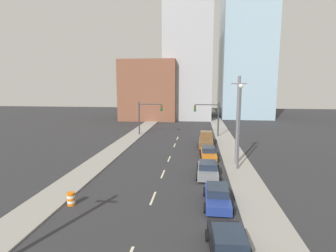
{
  "coord_description": "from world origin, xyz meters",
  "views": [
    {
      "loc": [
        3.36,
        -3.14,
        8.56
      ],
      "look_at": [
        -1.44,
        38.0,
        2.2
      ],
      "focal_mm": 28.0,
      "sensor_mm": 36.0,
      "label": 1
    }
  ],
  "objects_px": {
    "street_lamp": "(239,121)",
    "sedan_gray": "(208,169)",
    "utility_pole_right_mid": "(238,120)",
    "traffic_barrel": "(71,199)",
    "pickup_truck_brown": "(206,140)",
    "traffic_signal_left": "(146,114)",
    "sedan_orange": "(208,153)",
    "traffic_signal_right": "(211,114)",
    "sedan_black": "(229,246)",
    "sedan_blue": "(217,196)"
  },
  "relations": [
    {
      "from": "sedan_orange",
      "to": "pickup_truck_brown",
      "type": "relative_size",
      "value": 0.71
    },
    {
      "from": "traffic_barrel",
      "to": "sedan_orange",
      "type": "height_order",
      "value": "sedan_orange"
    },
    {
      "from": "traffic_signal_right",
      "to": "pickup_truck_brown",
      "type": "height_order",
      "value": "traffic_signal_right"
    },
    {
      "from": "traffic_signal_right",
      "to": "sedan_gray",
      "type": "distance_m",
      "value": 20.28
    },
    {
      "from": "sedan_black",
      "to": "sedan_gray",
      "type": "height_order",
      "value": "same"
    },
    {
      "from": "traffic_signal_left",
      "to": "sedan_gray",
      "type": "bearing_deg",
      "value": -63.35
    },
    {
      "from": "sedan_orange",
      "to": "pickup_truck_brown",
      "type": "xyz_separation_m",
      "value": [
        -0.09,
        6.8,
        0.16
      ]
    },
    {
      "from": "sedan_orange",
      "to": "pickup_truck_brown",
      "type": "height_order",
      "value": "pickup_truck_brown"
    },
    {
      "from": "sedan_orange",
      "to": "pickup_truck_brown",
      "type": "bearing_deg",
      "value": 89.44
    },
    {
      "from": "street_lamp",
      "to": "sedan_orange",
      "type": "height_order",
      "value": "street_lamp"
    },
    {
      "from": "sedan_gray",
      "to": "sedan_orange",
      "type": "bearing_deg",
      "value": 88.64
    },
    {
      "from": "traffic_signal_right",
      "to": "utility_pole_right_mid",
      "type": "relative_size",
      "value": 0.61
    },
    {
      "from": "sedan_orange",
      "to": "traffic_signal_left",
      "type": "bearing_deg",
      "value": 125.8
    },
    {
      "from": "sedan_gray",
      "to": "pickup_truck_brown",
      "type": "bearing_deg",
      "value": 90.36
    },
    {
      "from": "sedan_blue",
      "to": "sedan_gray",
      "type": "height_order",
      "value": "sedan_blue"
    },
    {
      "from": "sedan_orange",
      "to": "sedan_gray",
      "type": "bearing_deg",
      "value": -93.9
    },
    {
      "from": "traffic_barrel",
      "to": "sedan_black",
      "type": "relative_size",
      "value": 0.21
    },
    {
      "from": "traffic_barrel",
      "to": "pickup_truck_brown",
      "type": "xyz_separation_m",
      "value": [
        10.24,
        20.66,
        0.32
      ]
    },
    {
      "from": "traffic_signal_right",
      "to": "sedan_blue",
      "type": "height_order",
      "value": "traffic_signal_right"
    },
    {
      "from": "utility_pole_right_mid",
      "to": "traffic_barrel",
      "type": "xyz_separation_m",
      "value": [
        -13.22,
        -11.34,
        -4.45
      ]
    },
    {
      "from": "traffic_signal_left",
      "to": "traffic_signal_right",
      "type": "xyz_separation_m",
      "value": [
        11.17,
        0.0,
        0.0
      ]
    },
    {
      "from": "street_lamp",
      "to": "pickup_truck_brown",
      "type": "xyz_separation_m",
      "value": [
        -2.9,
        10.99,
        -4.26
      ]
    },
    {
      "from": "sedan_black",
      "to": "pickup_truck_brown",
      "type": "distance_m",
      "value": 25.35
    },
    {
      "from": "utility_pole_right_mid",
      "to": "street_lamp",
      "type": "xyz_separation_m",
      "value": [
        -0.08,
        -1.67,
        0.13
      ]
    },
    {
      "from": "sedan_gray",
      "to": "traffic_signal_left",
      "type": "bearing_deg",
      "value": 117.85
    },
    {
      "from": "street_lamp",
      "to": "sedan_gray",
      "type": "distance_m",
      "value": 5.82
    },
    {
      "from": "traffic_signal_right",
      "to": "sedan_gray",
      "type": "relative_size",
      "value": 1.23
    },
    {
      "from": "street_lamp",
      "to": "pickup_truck_brown",
      "type": "distance_m",
      "value": 12.14
    },
    {
      "from": "sedan_gray",
      "to": "traffic_signal_right",
      "type": "bearing_deg",
      "value": 87.97
    },
    {
      "from": "sedan_gray",
      "to": "pickup_truck_brown",
      "type": "relative_size",
      "value": 0.74
    },
    {
      "from": "sedan_gray",
      "to": "sedan_orange",
      "type": "distance_m",
      "value": 6.38
    },
    {
      "from": "sedan_blue",
      "to": "traffic_signal_left",
      "type": "bearing_deg",
      "value": 112.54
    },
    {
      "from": "sedan_orange",
      "to": "sedan_blue",
      "type": "bearing_deg",
      "value": -90.47
    },
    {
      "from": "utility_pole_right_mid",
      "to": "traffic_barrel",
      "type": "bearing_deg",
      "value": -139.4
    },
    {
      "from": "sedan_gray",
      "to": "sedan_black",
      "type": "bearing_deg",
      "value": -85.8
    },
    {
      "from": "sedan_gray",
      "to": "street_lamp",
      "type": "bearing_deg",
      "value": 36.46
    },
    {
      "from": "traffic_signal_left",
      "to": "sedan_blue",
      "type": "bearing_deg",
      "value": -68.08
    },
    {
      "from": "traffic_signal_left",
      "to": "utility_pole_right_mid",
      "type": "xyz_separation_m",
      "value": [
        13.21,
        -16.14,
        1.13
      ]
    },
    {
      "from": "street_lamp",
      "to": "sedan_orange",
      "type": "bearing_deg",
      "value": 123.91
    },
    {
      "from": "street_lamp",
      "to": "sedan_blue",
      "type": "height_order",
      "value": "street_lamp"
    },
    {
      "from": "traffic_signal_right",
      "to": "utility_pole_right_mid",
      "type": "bearing_deg",
      "value": -82.78
    },
    {
      "from": "traffic_signal_left",
      "to": "traffic_signal_right",
      "type": "distance_m",
      "value": 11.17
    },
    {
      "from": "street_lamp",
      "to": "sedan_orange",
      "type": "relative_size",
      "value": 1.92
    },
    {
      "from": "pickup_truck_brown",
      "to": "traffic_signal_left",
      "type": "bearing_deg",
      "value": 148.28
    },
    {
      "from": "sedan_blue",
      "to": "sedan_orange",
      "type": "relative_size",
      "value": 0.99
    },
    {
      "from": "traffic_signal_left",
      "to": "utility_pole_right_mid",
      "type": "height_order",
      "value": "utility_pole_right_mid"
    },
    {
      "from": "traffic_signal_left",
      "to": "sedan_blue",
      "type": "xyz_separation_m",
      "value": [
        10.51,
        -26.12,
        -3.14
      ]
    },
    {
      "from": "traffic_signal_right",
      "to": "sedan_black",
      "type": "xyz_separation_m",
      "value": [
        -0.5,
        -32.17,
        -3.16
      ]
    },
    {
      "from": "traffic_signal_right",
      "to": "pickup_truck_brown",
      "type": "bearing_deg",
      "value": -97.83
    },
    {
      "from": "traffic_barrel",
      "to": "sedan_gray",
      "type": "xyz_separation_m",
      "value": [
        10.05,
        7.48,
        0.16
      ]
    }
  ]
}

